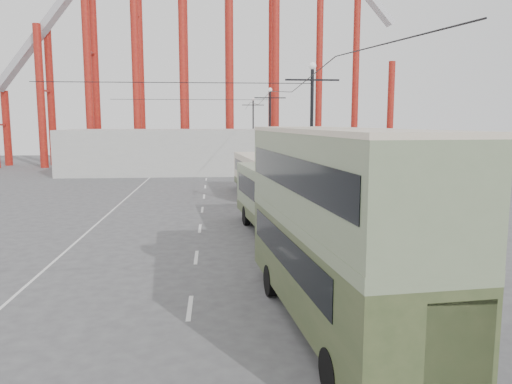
{
  "coord_description": "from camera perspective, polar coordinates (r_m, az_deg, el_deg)",
  "views": [
    {
      "loc": [
        -0.18,
        -11.32,
        5.88
      ],
      "look_at": [
        1.54,
        9.01,
        3.0
      ],
      "focal_mm": 35.0,
      "sensor_mm": 36.0,
      "label": 1
    }
  ],
  "objects": [
    {
      "name": "ground",
      "position": [
        12.76,
        -3.7,
        -19.42
      ],
      "size": [
        160.0,
        160.0,
        0.0
      ],
      "primitive_type": "plane",
      "color": "#48484A",
      "rests_on": "ground"
    },
    {
      "name": "road_markings",
      "position": [
        31.58,
        -5.99,
        -2.73
      ],
      "size": [
        12.52,
        120.0,
        0.01
      ],
      "color": "silver",
      "rests_on": "ground"
    },
    {
      "name": "lamp_post_mid",
      "position": [
        29.91,
        6.34,
        5.68
      ],
      "size": [
        3.2,
        0.44,
        9.32
      ],
      "color": "black",
      "rests_on": "ground"
    },
    {
      "name": "lamp_post_far",
      "position": [
        51.66,
        1.6,
        6.69
      ],
      "size": [
        3.2,
        0.44,
        9.32
      ],
      "color": "black",
      "rests_on": "ground"
    },
    {
      "name": "lamp_post_distant",
      "position": [
        73.56,
        -0.33,
        7.09
      ],
      "size": [
        3.2,
        0.44,
        9.32
      ],
      "color": "black",
      "rests_on": "ground"
    },
    {
      "name": "fairground_shed",
      "position": [
        58.71,
        -10.55,
        4.59
      ],
      "size": [
        22.0,
        10.0,
        5.0
      ],
      "primitive_type": "cube",
      "color": "#AAABA5",
      "rests_on": "ground"
    },
    {
      "name": "double_decker_bus",
      "position": [
        14.07,
        9.07,
        -3.06
      ],
      "size": [
        3.68,
        10.83,
        5.7
      ],
      "rotation": [
        0.0,
        0.0,
        0.1
      ],
      "color": "#364525",
      "rests_on": "ground"
    },
    {
      "name": "single_decker_green",
      "position": [
        25.11,
        3.12,
        -1.03
      ],
      "size": [
        4.11,
        12.33,
        3.42
      ],
      "rotation": [
        0.0,
        0.0,
        0.11
      ],
      "color": "#6F7E5C",
      "rests_on": "ground"
    },
    {
      "name": "single_decker_cream",
      "position": [
        39.84,
        0.33,
        2.17
      ],
      "size": [
        3.53,
        10.54,
        3.22
      ],
      "rotation": [
        0.0,
        0.0,
        0.09
      ],
      "color": "beige",
      "rests_on": "ground"
    },
    {
      "name": "pedestrian",
      "position": [
        17.46,
        5.48,
        -8.39
      ],
      "size": [
        0.78,
        0.59,
        1.91
      ],
      "primitive_type": "imported",
      "rotation": [
        0.0,
        0.0,
        3.35
      ],
      "color": "black",
      "rests_on": "ground"
    }
  ]
}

